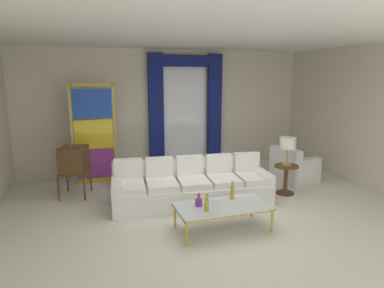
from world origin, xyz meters
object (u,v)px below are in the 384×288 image
bottle_crystal_tall (199,202)px  table_lamp_brass (288,144)px  bottle_amber_squat (232,192)px  round_side_table (286,177)px  coffee_table (223,207)px  bottle_blue_decanter (207,204)px  peacock_figurine (121,177)px  couch_white_long (191,186)px  stained_glass_divider (94,136)px  armchair_white (293,169)px  vintage_tv (74,160)px

bottle_crystal_tall → table_lamp_brass: (2.22, 1.01, 0.55)m
bottle_amber_squat → round_side_table: 1.86m
table_lamp_brass → coffee_table: bearing=-149.2°
round_side_table → bottle_amber_squat: bearing=-150.6°
coffee_table → table_lamp_brass: (1.86, 1.11, 0.65)m
table_lamp_brass → bottle_blue_decanter: bearing=-150.3°
table_lamp_brass → peacock_figurine: bearing=154.6°
bottle_amber_squat → peacock_figurine: 2.83m
peacock_figurine → couch_white_long: bearing=-48.3°
bottle_crystal_tall → stained_glass_divider: 3.34m
bottle_blue_decanter → peacock_figurine: (-0.94, 2.72, -0.30)m
bottle_crystal_tall → armchair_white: 3.30m
stained_glass_divider → peacock_figurine: bearing=-44.0°
couch_white_long → round_side_table: bearing=-5.2°
bottle_blue_decanter → armchair_white: (2.80, 1.89, -0.23)m
bottle_blue_decanter → table_lamp_brass: table_lamp_brass is taller
bottle_crystal_tall → armchair_white: bearing=30.4°
vintage_tv → table_lamp_brass: bearing=-16.7°
couch_white_long → vintage_tv: 2.38m
coffee_table → bottle_amber_squat: size_ratio=4.72×
bottle_amber_squat → round_side_table: size_ratio=0.51×
coffee_table → vintage_tv: 3.20m
couch_white_long → coffee_table: bearing=-86.1°
bottle_blue_decanter → armchair_white: armchair_white is taller
bottle_amber_squat → bottle_blue_decanter: bearing=-149.6°
armchair_white → round_side_table: (-0.63, -0.65, 0.07)m
armchair_white → stained_glass_divider: stained_glass_divider is taller
vintage_tv → bottle_blue_decanter: bearing=-52.6°
couch_white_long → table_lamp_brass: table_lamp_brass is taller
bottle_crystal_tall → couch_white_long: bearing=77.2°
couch_white_long → vintage_tv: size_ratio=2.22×
armchair_white → peacock_figurine: size_ratio=1.61×
bottle_crystal_tall → bottle_blue_decanter: bearing=-78.9°
coffee_table → table_lamp_brass: bearing=30.8°
coffee_table → bottle_blue_decanter: bottle_blue_decanter is taller
couch_white_long → round_side_table: (1.95, -0.18, 0.05)m
stained_glass_divider → bottle_amber_squat: bearing=-55.2°
coffee_table → bottle_crystal_tall: size_ratio=7.09×
round_side_table → armchair_white: bearing=46.2°
armchair_white → peacock_figurine: (-3.73, 0.83, -0.07)m
coffee_table → table_lamp_brass: size_ratio=2.51×
bottle_blue_decanter → stained_glass_divider: bearing=114.2°
couch_white_long → peacock_figurine: (-1.16, 1.30, -0.09)m
coffee_table → bottle_blue_decanter: 0.37m
round_side_table → bottle_crystal_tall: bearing=-155.4°
bottle_amber_squat → armchair_white: (2.24, 1.56, -0.24)m
coffee_table → armchair_white: (2.48, 1.76, -0.09)m
bottle_blue_decanter → bottle_amber_squat: bottle_amber_squat is taller
coffee_table → armchair_white: size_ratio=1.48×
peacock_figurine → round_side_table: 3.44m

